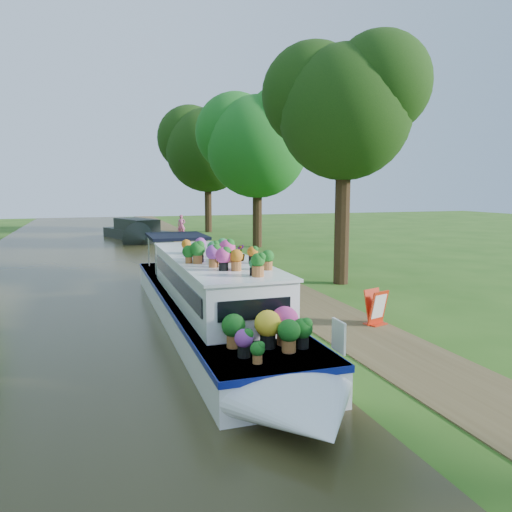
{
  "coord_description": "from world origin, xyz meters",
  "views": [
    {
      "loc": [
        -5.02,
        -13.5,
        3.58
      ],
      "look_at": [
        0.19,
        2.23,
        1.3
      ],
      "focal_mm": 35.0,
      "sensor_mm": 36.0,
      "label": 1
    }
  ],
  "objects_px": {
    "plant_boat": "(212,298)",
    "second_boat": "(137,231)",
    "pedestrian_pink": "(181,225)",
    "sandwich_board": "(376,309)"
  },
  "relations": [
    {
      "from": "plant_boat",
      "to": "pedestrian_pink",
      "type": "relative_size",
      "value": 8.54
    },
    {
      "from": "sandwich_board",
      "to": "pedestrian_pink",
      "type": "bearing_deg",
      "value": 72.73
    },
    {
      "from": "plant_boat",
      "to": "sandwich_board",
      "type": "xyz_separation_m",
      "value": [
        4.19,
        -0.86,
        -0.41
      ]
    },
    {
      "from": "plant_boat",
      "to": "second_boat",
      "type": "height_order",
      "value": "plant_boat"
    },
    {
      "from": "sandwich_board",
      "to": "plant_boat",
      "type": "bearing_deg",
      "value": 149.61
    },
    {
      "from": "second_boat",
      "to": "pedestrian_pink",
      "type": "distance_m",
      "value": 3.64
    },
    {
      "from": "pedestrian_pink",
      "to": "sandwich_board",
      "type": "bearing_deg",
      "value": -70.82
    },
    {
      "from": "sandwich_board",
      "to": "second_boat",
      "type": "bearing_deg",
      "value": 80.75
    },
    {
      "from": "second_boat",
      "to": "pedestrian_pink",
      "type": "relative_size",
      "value": 5.02
    },
    {
      "from": "plant_boat",
      "to": "second_boat",
      "type": "xyz_separation_m",
      "value": [
        0.16,
        23.07,
        -0.27
      ]
    }
  ]
}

